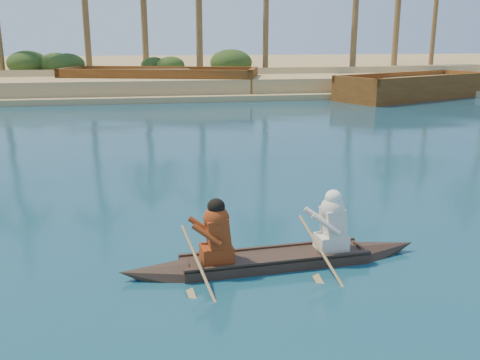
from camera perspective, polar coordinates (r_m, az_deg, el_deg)
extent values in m
plane|color=#0A2645|center=(12.54, 5.71, -3.47)|extent=(160.00, 160.00, 0.00)
cube|color=tan|center=(37.77, -5.21, 9.09)|extent=(150.00, 8.00, 0.50)
cube|color=tan|center=(59.61, -7.18, 11.59)|extent=(150.00, 50.00, 1.50)
cube|color=brown|center=(38.60, -8.47, 9.68)|extent=(14.09, 8.07, 1.67)
cube|color=brown|center=(38.07, 17.98, 8.94)|extent=(11.92, 8.04, 1.42)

